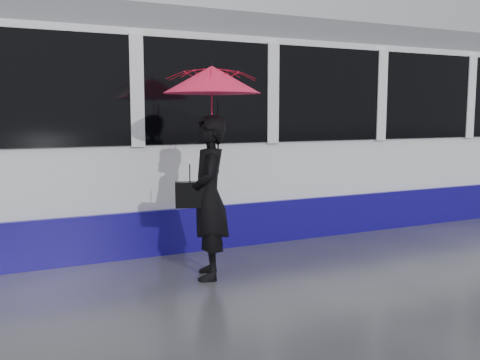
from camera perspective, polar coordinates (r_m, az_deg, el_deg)
ground at (r=6.65m, az=3.05°, el=-9.62°), size 90.00×90.00×0.00m
rails at (r=8.85m, az=-4.76°, el=-5.33°), size 34.00×1.51×0.02m
tram at (r=8.09m, az=-23.49°, el=4.58°), size 26.00×2.56×3.35m
woman at (r=6.19m, az=-3.37°, el=-1.87°), size 0.65×0.80×1.89m
umbrella at (r=6.13m, az=-3.01°, el=8.63°), size 1.41×1.41×1.28m
handbag at (r=6.12m, az=-5.35°, el=-1.56°), size 0.37×0.25×0.47m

